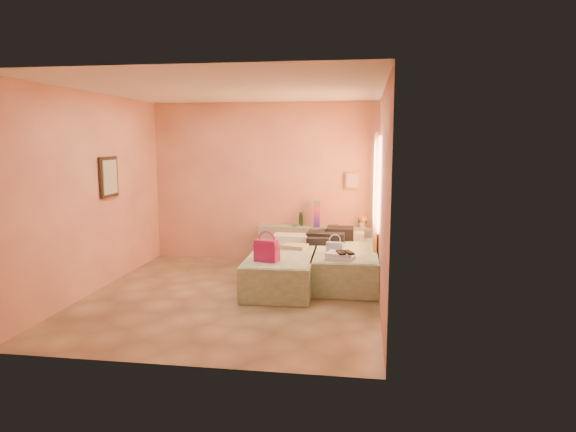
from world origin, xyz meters
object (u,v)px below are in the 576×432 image
object	(u,v)px
green_book	(333,226)
bed_left	(283,269)
bed_right	(345,264)
headboard_ledge	(317,245)
flower_vase	(363,220)
magenta_handbag	(267,250)
blue_handbag	(335,247)
water_bottle	(301,219)
towel_stack	(340,256)

from	to	relation	value
green_book	bed_left	bearing A→B (deg)	-120.01
bed_left	bed_right	bearing A→B (deg)	23.00
headboard_ledge	flower_vase	size ratio (longest dim) A/B	8.48
bed_left	magenta_handbag	distance (m)	0.73
bed_right	green_book	size ratio (longest dim) A/B	12.01
headboard_ledge	blue_handbag	xyz separation A→B (m)	(0.38, -1.39, 0.25)
water_bottle	green_book	xyz separation A→B (m)	(0.57, 0.04, -0.11)
towel_stack	green_book	bearing A→B (deg)	96.56
flower_vase	bed_left	bearing A→B (deg)	-127.53
flower_vase	headboard_ledge	bearing A→B (deg)	-178.12
water_bottle	flower_vase	xyz separation A→B (m)	(1.07, 0.03, 0.00)
water_bottle	towel_stack	xyz separation A→B (m)	(0.78, -1.83, -0.22)
bed_left	towel_stack	distance (m)	0.98
bed_left	magenta_handbag	size ratio (longest dim) A/B	6.25
headboard_ledge	bed_right	bearing A→B (deg)	-63.63
bed_left	towel_stack	bearing A→B (deg)	-24.35
water_bottle	blue_handbag	xyz separation A→B (m)	(0.68, -1.39, -0.19)
green_book	towel_stack	xyz separation A→B (m)	(0.22, -1.87, -0.11)
bed_right	blue_handbag	xyz separation A→B (m)	(-0.14, -0.33, 0.33)
water_bottle	flower_vase	size ratio (longest dim) A/B	0.99
headboard_ledge	blue_handbag	distance (m)	1.46
bed_right	magenta_handbag	bearing A→B (deg)	-137.30
green_book	magenta_handbag	xyz separation A→B (m)	(-0.78, -2.10, -0.01)
headboard_ledge	bed_right	size ratio (longest dim) A/B	1.02
blue_handbag	headboard_ledge	bearing A→B (deg)	114.10
headboard_ledge	water_bottle	size ratio (longest dim) A/B	8.60
bed_left	magenta_handbag	xyz separation A→B (m)	(-0.13, -0.59, 0.40)
green_book	magenta_handbag	bearing A→B (deg)	-117.12
flower_vase	blue_handbag	size ratio (longest dim) A/B	0.99
bed_right	water_bottle	world-z (taller)	water_bottle
magenta_handbag	blue_handbag	bearing A→B (deg)	50.70
magenta_handbag	water_bottle	bearing A→B (deg)	97.73
bed_right	green_book	world-z (taller)	green_book
bed_left	headboard_ledge	bearing A→B (deg)	74.19
bed_left	blue_handbag	distance (m)	0.83
green_book	magenta_handbag	distance (m)	2.24
blue_handbag	green_book	bearing A→B (deg)	103.17
bed_right	blue_handbag	size ratio (longest dim) A/B	8.21
headboard_ledge	towel_stack	world-z (taller)	headboard_ledge
green_book	magenta_handbag	world-z (taller)	magenta_handbag
flower_vase	towel_stack	size ratio (longest dim) A/B	0.69
green_book	flower_vase	world-z (taller)	flower_vase
towel_stack	bed_right	bearing A→B (deg)	87.11
headboard_ledge	flower_vase	distance (m)	0.89
bed_left	water_bottle	distance (m)	1.56
flower_vase	blue_handbag	world-z (taller)	flower_vase
bed_left	towel_stack	xyz separation A→B (m)	(0.86, -0.36, 0.30)
blue_handbag	towel_stack	world-z (taller)	blue_handbag
flower_vase	blue_handbag	distance (m)	1.48
water_bottle	bed_left	bearing A→B (deg)	-93.14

